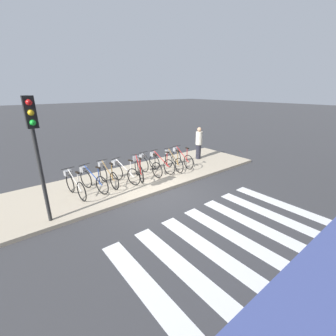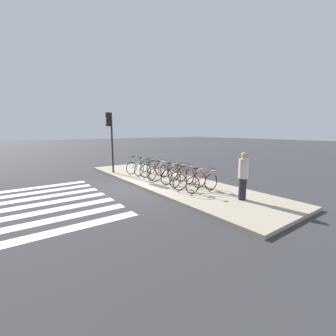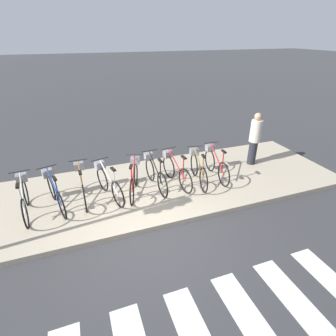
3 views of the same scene
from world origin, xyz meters
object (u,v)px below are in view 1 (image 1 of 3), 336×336
at_px(parked_bicycle_6, 160,162).
at_px(parked_bicycle_5, 149,165).
at_px(parked_bicycle_4, 138,168).
at_px(parked_bicycle_0, 74,184).
at_px(parked_bicycle_2, 107,174).
at_px(parked_bicycle_3, 123,171).
at_px(parked_bicycle_8, 181,157).
at_px(parked_bicycle_7, 173,160).
at_px(traffic_light, 34,136).
at_px(pedestrian, 199,142).
at_px(parked_bicycle_1, 92,179).

bearing_deg(parked_bicycle_6, parked_bicycle_5, 177.75).
xyz_separation_m(parked_bicycle_4, parked_bicycle_5, (0.59, 0.10, 0.00)).
bearing_deg(parked_bicycle_0, parked_bicycle_4, 0.63).
bearing_deg(parked_bicycle_6, parked_bicycle_2, 178.70).
bearing_deg(parked_bicycle_3, parked_bicycle_5, 3.53).
distance_m(parked_bicycle_4, parked_bicycle_8, 2.44).
xyz_separation_m(parked_bicycle_3, parked_bicycle_7, (2.51, -0.06, 0.00)).
relative_size(parked_bicycle_5, parked_bicycle_7, 1.01).
xyz_separation_m(parked_bicycle_4, traffic_light, (-3.68, -1.31, 2.01)).
height_order(parked_bicycle_6, pedestrian, pedestrian).
height_order(parked_bicycle_8, traffic_light, traffic_light).
relative_size(parked_bicycle_2, parked_bicycle_4, 1.05).
distance_m(parked_bicycle_5, parked_bicycle_8, 1.84).
bearing_deg(traffic_light, parked_bicycle_7, 12.99).
bearing_deg(parked_bicycle_2, parked_bicycle_8, -1.22).
height_order(parked_bicycle_3, parked_bicycle_6, same).
bearing_deg(parked_bicycle_4, parked_bicycle_3, 178.00).
height_order(parked_bicycle_6, parked_bicycle_8, same).
height_order(parked_bicycle_1, pedestrian, pedestrian).
distance_m(parked_bicycle_3, parked_bicycle_4, 0.68).
bearing_deg(parked_bicycle_5, parked_bicycle_6, -2.25).
height_order(parked_bicycle_2, parked_bicycle_4, same).
bearing_deg(pedestrian, parked_bicycle_4, -174.24).
bearing_deg(parked_bicycle_2, parked_bicycle_5, -1.01).
height_order(parked_bicycle_3, parked_bicycle_8, same).
distance_m(parked_bicycle_0, parked_bicycle_6, 3.79).
bearing_deg(parked_bicycle_7, parked_bicycle_6, 169.57).
bearing_deg(parked_bicycle_4, parked_bicycle_2, 174.07).
bearing_deg(parked_bicycle_6, traffic_light, -164.07).
xyz_separation_m(parked_bicycle_7, pedestrian, (2.16, 0.44, 0.44)).
relative_size(parked_bicycle_4, pedestrian, 0.92).
distance_m(parked_bicycle_3, parked_bicycle_7, 2.51).
relative_size(parked_bicycle_1, parked_bicycle_3, 1.00).
height_order(parked_bicycle_2, parked_bicycle_3, same).
bearing_deg(parked_bicycle_6, pedestrian, 6.58).
relative_size(parked_bicycle_7, pedestrian, 0.96).
distance_m(parked_bicycle_0, pedestrian, 6.62).
relative_size(parked_bicycle_1, parked_bicycle_5, 0.97).
xyz_separation_m(parked_bicycle_0, parked_bicycle_2, (1.30, 0.16, 0.00)).
height_order(parked_bicycle_7, traffic_light, traffic_light).
relative_size(parked_bicycle_6, parked_bicycle_7, 1.00).
bearing_deg(parked_bicycle_4, parked_bicycle_6, 3.83).
height_order(parked_bicycle_6, traffic_light, traffic_light).
bearing_deg(parked_bicycle_3, parked_bicycle_6, 1.71).
bearing_deg(pedestrian, parked_bicycle_2, -177.12).
relative_size(parked_bicycle_5, parked_bicycle_8, 1.00).
distance_m(parked_bicycle_6, pedestrian, 2.85).
distance_m(parked_bicycle_4, traffic_light, 4.39).
relative_size(parked_bicycle_6, traffic_light, 0.48).
height_order(parked_bicycle_2, parked_bicycle_5, same).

